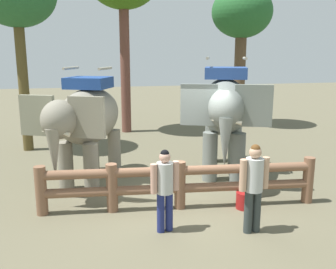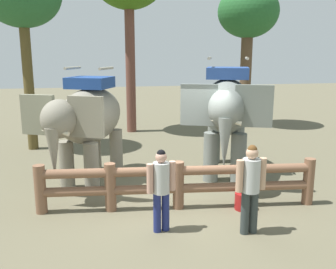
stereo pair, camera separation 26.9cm
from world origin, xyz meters
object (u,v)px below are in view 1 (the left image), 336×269
elephant_near_left (86,119)px  tourist_man_in_blue (254,182)px  log_fence (180,182)px  tourist_woman_in_black (165,185)px  feed_bucket (244,200)px  elephant_center (225,110)px  tree_far_left (242,16)px

elephant_near_left → tourist_man_in_blue: elephant_near_left is taller
log_fence → tourist_woman_in_black: 1.18m
elephant_near_left → feed_bucket: (3.26, -2.47, -1.49)m
tourist_woman_in_black → tourist_man_in_blue: 1.65m
elephant_center → elephant_near_left: bearing=178.9°
elephant_near_left → elephant_center: bearing=-1.1°
log_fence → tourist_man_in_blue: (1.05, -1.39, 0.39)m
elephant_center → tourist_woman_in_black: elephant_center is taller
tree_far_left → elephant_near_left: bearing=-136.8°
tree_far_left → tourist_man_in_blue: bearing=-111.8°
log_fence → elephant_near_left: bearing=131.6°
feed_bucket → log_fence: bearing=166.2°
log_fence → elephant_center: elephant_center is taller
elephant_near_left → elephant_center: 3.69m
elephant_near_left → tourist_woman_in_black: bearing=-66.7°
elephant_near_left → elephant_center: (3.69, -0.07, 0.13)m
tourist_man_in_blue → elephant_center: bearing=77.8°
elephant_center → tree_far_left: (3.28, 6.62, 3.09)m
feed_bucket → elephant_near_left: bearing=142.8°
feed_bucket → tourist_woman_in_black: bearing=-161.2°
elephant_near_left → tree_far_left: (6.97, 6.55, 3.23)m
log_fence → feed_bucket: (1.37, -0.34, -0.42)m
tourist_woman_in_black → elephant_near_left: bearing=113.3°
elephant_center → tourist_woman_in_black: bearing=-127.5°
elephant_near_left → tree_far_left: size_ratio=0.57×
elephant_near_left → tree_far_left: bearing=43.2°
tourist_man_in_blue → tree_far_left: size_ratio=0.27×
tourist_man_in_blue → feed_bucket: size_ratio=4.64×
elephant_near_left → tourist_man_in_blue: size_ratio=2.06×
log_fence → tourist_man_in_blue: bearing=-53.0°
elephant_near_left → feed_bucket: elephant_near_left is taller
tourist_woman_in_black → feed_bucket: tourist_woman_in_black is taller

